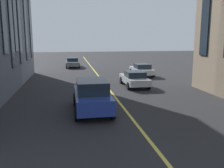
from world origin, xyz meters
TOP-DOWN VIEW (x-y plane):
  - lane_centre_line at (20.00, 0.00)m, footprint 80.00×0.16m
  - car_blue_oncoming at (17.06, 1.98)m, footprint 4.70×2.14m
  - car_silver_near at (24.07, -2.44)m, footprint 4.40×1.95m
  - car_grey_parked_a at (39.78, 2.73)m, footprint 4.40×1.95m
  - car_silver_trailing at (30.05, -4.90)m, footprint 4.40×1.95m

SIDE VIEW (x-z plane):
  - lane_centre_line at x=20.00m, z-range 0.00..0.01m
  - car_silver_near at x=24.07m, z-range 0.02..1.39m
  - car_grey_parked_a at x=39.78m, z-range 0.02..1.39m
  - car_silver_trailing at x=30.05m, z-range 0.02..1.39m
  - car_blue_oncoming at x=17.06m, z-range 0.03..1.91m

